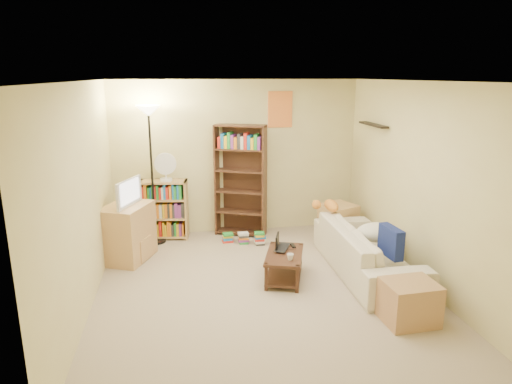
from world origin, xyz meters
TOP-DOWN VIEW (x-y plane):
  - room at (0.00, 0.01)m, footprint 4.50×4.54m
  - sofa at (1.46, 0.24)m, footprint 2.16×0.91m
  - navy_pillow at (1.56, -0.22)m, footprint 0.16×0.42m
  - cream_blanket at (1.62, 0.29)m, footprint 0.57×0.41m
  - tabby_cat at (1.20, 1.07)m, footprint 0.49×0.18m
  - coffee_table at (0.33, 0.21)m, footprint 0.68×0.90m
  - laptop at (0.39, 0.34)m, footprint 0.55×0.52m
  - laptop_screen at (0.28, 0.37)m, footprint 0.09×0.26m
  - mug at (0.35, -0.01)m, footprint 0.17×0.17m
  - tv_remote at (0.50, 0.44)m, footprint 0.05×0.14m
  - tv_stand at (-1.70, 1.24)m, footprint 0.78×0.90m
  - television at (-1.70, 1.24)m, footprint 0.72×0.56m
  - tall_bookshelf at (0.03, 2.01)m, footprint 0.86×0.57m
  - short_bookshelf at (-1.20, 2.05)m, footprint 0.77×0.39m
  - desk_fan at (-1.15, 2.00)m, footprint 0.34×0.19m
  - floor_lamp at (-1.35, 1.88)m, footprint 0.36×0.36m
  - side_table at (1.55, 1.58)m, footprint 0.63×0.63m
  - end_cabinet at (1.40, -1.04)m, footprint 0.56×0.48m
  - book_stacks at (0.04, 1.56)m, footprint 0.65×0.34m

SIDE VIEW (x-z plane):
  - book_stacks at x=0.04m, z-range -0.01..0.19m
  - coffee_table at x=0.33m, z-range 0.04..0.40m
  - end_cabinet at x=1.40m, z-range 0.00..0.45m
  - side_table at x=1.55m, z-range 0.00..0.55m
  - sofa at x=1.46m, z-range 0.00..0.62m
  - tv_remote at x=0.50m, z-range 0.36..0.37m
  - laptop at x=0.39m, z-range 0.36..0.39m
  - mug at x=0.35m, z-range 0.36..0.44m
  - tv_stand at x=-1.70m, z-range 0.00..0.80m
  - laptop_screen at x=0.28m, z-range 0.37..0.55m
  - short_bookshelf at x=-1.20m, z-range 0.00..0.95m
  - cream_blanket at x=1.62m, z-range 0.41..0.66m
  - navy_pillow at x=1.56m, z-range 0.41..0.78m
  - tabby_cat at x=1.20m, z-range 0.62..0.79m
  - tall_bookshelf at x=0.03m, z-range 0.05..1.86m
  - television at x=-1.70m, z-range 0.80..1.18m
  - desk_fan at x=-1.15m, z-range 0.96..1.41m
  - room at x=0.00m, z-range 0.36..2.88m
  - floor_lamp at x=-1.35m, z-range 0.63..2.77m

